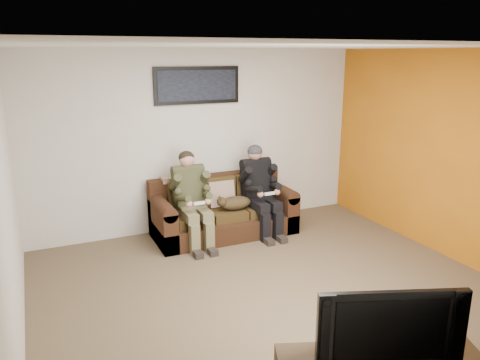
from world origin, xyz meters
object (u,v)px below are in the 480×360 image
sofa (222,212)px  television (386,323)px  person_left (191,194)px  cat (234,203)px  framed_poster (197,85)px  person_right (260,185)px

sofa → television: 3.81m
person_left → cat: bearing=-3.4°
cat → framed_poster: (-0.30, 0.60, 1.60)m
cat → framed_poster: 1.73m
person_left → person_right: 1.03m
cat → television: size_ratio=0.65×
sofa → cat: sofa is taller
sofa → television: size_ratio=1.98×
television → sofa: bearing=105.6°
cat → framed_poster: bearing=116.7°
sofa → framed_poster: 1.84m
person_right → sofa: bearing=162.1°
sofa → television: bearing=-94.9°
person_right → cat: 0.46m
sofa → person_left: 0.67m
person_right → cat: person_right is taller
cat → television: television is taller
sofa → person_right: bearing=-17.9°
television → person_right: bearing=97.4°
framed_poster → television: framed_poster is taller
sofa → framed_poster: framed_poster is taller
person_right → television: bearing=-103.1°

